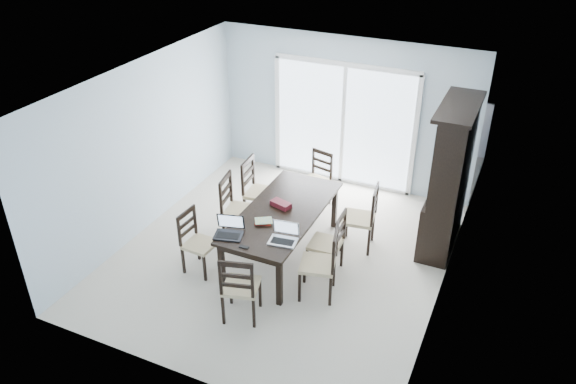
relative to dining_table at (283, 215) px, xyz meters
name	(u,v)px	position (x,y,z in m)	size (l,w,h in m)	color
floor	(283,254)	(0.00, 0.00, -0.67)	(5.00, 5.00, 0.00)	beige
ceiling	(282,83)	(0.00, 0.00, 1.93)	(5.00, 5.00, 0.00)	white
back_wall	(344,112)	(0.00, 2.50, 0.63)	(4.50, 0.02, 2.60)	#A9BDCA
wall_left	(146,146)	(-2.25, 0.00, 0.63)	(0.02, 5.00, 2.60)	#A9BDCA
wall_right	(452,213)	(2.25, 0.00, 0.63)	(0.02, 5.00, 2.60)	#A9BDCA
balcony	(358,159)	(0.00, 3.50, -0.72)	(4.50, 2.00, 0.10)	gray
railing	(375,113)	(0.00, 4.50, -0.12)	(4.50, 0.06, 1.10)	#99999E
dining_table	(283,215)	(0.00, 0.00, 0.00)	(1.00, 2.20, 0.75)	black
china_hutch	(449,180)	(2.02, 1.25, 0.40)	(0.50, 1.38, 2.20)	black
sliding_door	(343,124)	(0.00, 2.48, 0.41)	(2.52, 0.05, 2.18)	silver
chair_left_near	(194,235)	(-0.96, -0.79, -0.12)	(0.43, 0.42, 1.05)	black
chair_left_mid	(234,202)	(-0.83, 0.09, -0.04)	(0.53, 0.52, 1.20)	black
chair_left_far	(255,184)	(-0.80, 0.70, -0.04)	(0.50, 0.48, 1.20)	black
chair_right_near	(326,256)	(0.88, -0.58, -0.05)	(0.54, 0.53, 1.17)	black
chair_right_mid	(332,237)	(0.79, -0.10, -0.09)	(0.44, 0.43, 1.11)	black
chair_right_far	(366,211)	(1.01, 0.67, -0.05)	(0.51, 0.50, 1.17)	black
chair_end_near	(239,282)	(0.11, -1.47, -0.08)	(0.52, 0.53, 1.13)	black
chair_end_far	(318,173)	(-0.09, 1.58, -0.11)	(0.49, 0.50, 1.07)	black
laptop_dark	(228,232)	(-0.37, -0.86, 0.14)	(0.42, 0.34, 0.25)	black
laptop_silver	(283,238)	(0.33, -0.69, 0.14)	(0.39, 0.29, 0.24)	#B4B4B6
book_stack	(263,221)	(-0.11, -0.39, 0.10)	(0.29, 0.27, 0.04)	maroon
cell_phone	(244,247)	(-0.07, -1.00, 0.08)	(0.12, 0.06, 0.01)	black
game_box	(281,204)	(-0.07, 0.09, 0.11)	(0.29, 0.15, 0.07)	#50101E
hot_tub	(336,128)	(-0.51, 3.58, -0.18)	(2.20, 2.05, 0.98)	brown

